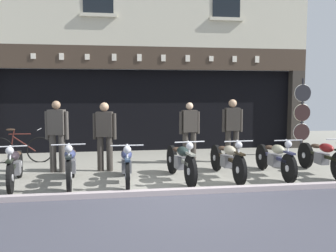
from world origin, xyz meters
name	(u,v)px	position (x,y,z in m)	size (l,w,h in m)	color
ground	(193,215)	(0.00, -0.98, -0.04)	(22.35, 22.00, 0.18)	gray
shop_facade	(145,95)	(0.00, 6.99, 1.77)	(10.65, 4.42, 6.66)	black
motorcycle_far_left	(15,165)	(-3.20, 1.24, 0.41)	(0.62, 1.99, 0.89)	black
motorcycle_left	(71,164)	(-2.08, 1.09, 0.43)	(0.62, 2.06, 0.94)	black
motorcycle_center_left	(126,163)	(-0.95, 1.07, 0.41)	(0.62, 2.04, 0.90)	black
motorcycle_center	(181,160)	(0.21, 1.15, 0.43)	(0.62, 1.99, 0.92)	black
motorcycle_center_right	(227,159)	(1.27, 1.23, 0.42)	(0.62, 2.03, 0.91)	black
motorcycle_right	(275,158)	(2.39, 1.22, 0.41)	(0.62, 1.99, 0.90)	black
motorcycle_far_right	(322,156)	(3.52, 1.18, 0.42)	(0.62, 2.06, 0.91)	black
salesman_left	(57,133)	(-2.52, 2.39, 0.93)	(0.55, 0.30, 1.69)	#47423D
shopkeeper_center	(105,133)	(-1.41, 2.33, 0.91)	(0.55, 0.28, 1.65)	#38332D
salesman_right	(189,130)	(0.79, 2.97, 0.89)	(0.56, 0.26, 1.62)	#38332D
assistant_far_right	(232,127)	(1.96, 2.95, 0.94)	(0.56, 0.26, 1.70)	#38332D
tyre_sign_pole	(302,113)	(4.35, 3.63, 1.26)	(0.53, 0.06, 2.29)	#232328
advert_board_near	(107,95)	(-1.39, 5.40, 1.80)	(0.73, 0.03, 1.09)	silver
advert_board_far	(69,96)	(-2.56, 5.40, 1.77)	(0.64, 0.03, 0.95)	silver
leaning_bicycle	(20,149)	(-3.68, 3.72, 0.38)	(1.73, 0.50, 0.94)	black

